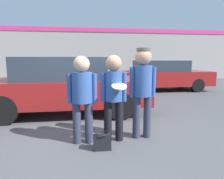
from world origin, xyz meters
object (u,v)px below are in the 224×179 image
person_middle_with_frisbee (114,92)px  parked_car_near (65,85)px  person_right (143,84)px  person_left (82,92)px  parked_car_far (161,75)px  shrub (157,72)px  handbag (102,142)px

person_middle_with_frisbee → parked_car_near: person_middle_with_frisbee is taller
person_right → person_middle_with_frisbee: bearing=-171.9°
person_left → parked_car_far: size_ratio=0.34×
person_middle_with_frisbee → person_right: (0.58, 0.08, 0.11)m
shrub → handbag: shrub is taller
parked_car_near → parked_car_far: (4.40, 3.77, -0.06)m
person_middle_with_frisbee → handbag: bearing=-125.1°
person_right → shrub: bearing=67.7°
parked_car_near → parked_car_far: parked_car_near is taller
person_middle_with_frisbee → person_right: size_ratio=0.92×
person_middle_with_frisbee → parked_car_near: (-1.06, 2.15, -0.15)m
parked_car_far → handbag: parked_car_far is taller
person_left → person_middle_with_frisbee: 0.58m
shrub → handbag: size_ratio=3.88×
person_right → parked_car_far: 6.46m
parked_car_near → parked_car_far: size_ratio=0.97×
parked_car_far → person_left: bearing=-123.4°
shrub → person_left: bearing=-117.4°
person_left → shrub: person_left is taller
person_middle_with_frisbee → shrub: size_ratio=1.38×
person_left → parked_car_far: person_left is taller
person_middle_with_frisbee → person_left: bearing=-178.6°
person_middle_with_frisbee → parked_car_near: size_ratio=0.36×
parked_car_near → parked_car_far: 5.79m
person_left → shrub: 11.85m
person_left → shrub: bearing=62.6°
person_middle_with_frisbee → shrub: person_middle_with_frisbee is taller
person_right → parked_car_far: person_right is taller
parked_car_far → shrub: bearing=71.6°
person_middle_with_frisbee → person_right: person_right is taller
parked_car_near → person_left: bearing=-77.5°
parked_car_far → handbag: bearing=-119.7°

